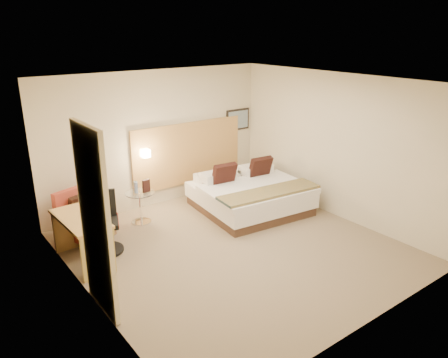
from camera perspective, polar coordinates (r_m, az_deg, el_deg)
floor at (r=7.30m, az=1.41°, el=-9.08°), size 4.80×5.00×0.02m
ceiling at (r=6.47m, az=1.61°, el=12.63°), size 4.80×5.00×0.02m
wall_back at (r=8.79m, az=-8.72°, el=5.18°), size 4.80×0.02×2.70m
wall_front at (r=5.18m, az=19.09°, el=-5.90°), size 4.80×0.02×2.70m
wall_left at (r=5.68m, az=-17.97°, el=-3.49°), size 0.02×5.00×2.70m
wall_right at (r=8.42m, az=14.53°, el=4.14°), size 0.02×5.00×2.70m
headboard_panel at (r=9.20m, az=-4.64°, el=3.39°), size 2.60×0.04×1.30m
art_frame at (r=9.82m, az=1.80°, el=7.77°), size 0.62×0.03×0.47m
art_canvas at (r=9.81m, az=1.88°, el=7.75°), size 0.54×0.01×0.39m
lamp_arm at (r=8.61m, az=-10.41°, el=3.41°), size 0.02×0.12×0.02m
lamp_shade at (r=8.56m, az=-10.23°, el=3.32°), size 0.15×0.15×0.15m
curtain at (r=5.53m, az=-16.47°, el=-5.45°), size 0.06×0.90×2.42m
bottle_a at (r=8.08m, az=-11.41°, el=-1.10°), size 0.07×0.07×0.21m
bottle_b at (r=8.11m, az=-11.47°, el=-1.04°), size 0.07×0.07×0.21m
menu_folder at (r=8.10m, az=-10.13°, el=-0.88°), size 0.14×0.07×0.23m
bed at (r=8.67m, az=3.35°, el=-2.03°), size 2.15×2.11×0.96m
lounge_chair at (r=7.94m, az=-17.78°, el=-4.88°), size 0.96×0.90×0.84m
side_table at (r=8.22m, az=-10.86°, el=-3.47°), size 0.60×0.60×0.59m
desk at (r=6.98m, az=-17.97°, el=-5.97°), size 0.60×1.23×0.75m
desk_chair at (r=7.30m, az=-15.37°, el=-6.15°), size 0.73×0.73×0.99m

